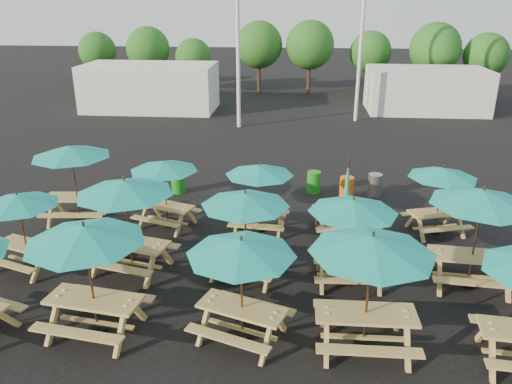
# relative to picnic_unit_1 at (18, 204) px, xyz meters

# --- Properties ---
(ground) EXTENTS (120.00, 120.00, 0.00)m
(ground) POSITION_rel_picnic_unit_1_xyz_m (5.69, 1.66, -1.82)
(ground) COLOR black
(ground) RESTS_ON ground
(picnic_unit_1) EXTENTS (2.51, 2.51, 2.09)m
(picnic_unit_1) POSITION_rel_picnic_unit_1_xyz_m (0.00, 0.00, 0.00)
(picnic_unit_1) COLOR #AD8B4D
(picnic_unit_1) RESTS_ON ground
(picnic_unit_2) EXTENTS (2.56, 2.56, 2.50)m
(picnic_unit_2) POSITION_rel_picnic_unit_1_xyz_m (0.08, 3.01, 0.35)
(picnic_unit_2) COLOR #AD8B4D
(picnic_unit_2) RESTS_ON ground
(picnic_unit_3) EXTENTS (2.72, 2.72, 2.51)m
(picnic_unit_3) POSITION_rel_picnic_unit_1_xyz_m (2.79, -2.46, 0.37)
(picnic_unit_3) COLOR #AD8B4D
(picnic_unit_3) RESTS_ON ground
(picnic_unit_4) EXTENTS (2.91, 2.91, 2.53)m
(picnic_unit_4) POSITION_rel_picnic_unit_1_xyz_m (2.73, 0.10, 0.38)
(picnic_unit_4) COLOR #AD8B4D
(picnic_unit_4) RESTS_ON ground
(picnic_unit_5) EXTENTS (2.61, 2.61, 2.15)m
(picnic_unit_5) POSITION_rel_picnic_unit_1_xyz_m (2.97, 2.83, 0.05)
(picnic_unit_5) COLOR #AD8B4D
(picnic_unit_5) RESTS_ON ground
(picnic_unit_6) EXTENTS (2.80, 2.80, 2.31)m
(picnic_unit_6) POSITION_rel_picnic_unit_1_xyz_m (5.87, -2.40, 0.19)
(picnic_unit_6) COLOR #AD8B4D
(picnic_unit_6) RESTS_ON ground
(picnic_unit_7) EXTENTS (2.63, 2.63, 2.29)m
(picnic_unit_7) POSITION_rel_picnic_unit_1_xyz_m (5.69, 0.10, 0.17)
(picnic_unit_7) COLOR #AD8B4D
(picnic_unit_7) RESTS_ON ground
(picnic_unit_8) EXTENTS (2.20, 2.20, 2.13)m
(picnic_unit_8) POSITION_rel_picnic_unit_1_xyz_m (5.83, 2.73, 0.03)
(picnic_unit_8) COLOR #AD8B4D
(picnic_unit_8) RESTS_ON ground
(picnic_unit_9) EXTENTS (2.43, 2.43, 2.54)m
(picnic_unit_9) POSITION_rel_picnic_unit_1_xyz_m (8.35, -2.49, 0.39)
(picnic_unit_9) COLOR #AD8B4D
(picnic_unit_9) RESTS_ON ground
(picnic_unit_10) EXTENTS (2.22, 2.22, 2.25)m
(picnic_unit_10) POSITION_rel_picnic_unit_1_xyz_m (8.25, -0.02, 0.14)
(picnic_unit_10) COLOR #AD8B4D
(picnic_unit_10) RESTS_ON ground
(picnic_unit_11) EXTENTS (2.05, 1.84, 2.41)m
(picnic_unit_11) POSITION_rel_picnic_unit_1_xyz_m (8.37, 2.73, -0.83)
(picnic_unit_11) COLOR #AD8B4D
(picnic_unit_11) RESTS_ON ground
(picnic_unit_13) EXTENTS (2.59, 2.59, 2.53)m
(picnic_unit_13) POSITION_rel_picnic_unit_1_xyz_m (11.20, 0.13, 0.39)
(picnic_unit_13) COLOR #AD8B4D
(picnic_unit_13) RESTS_ON ground
(picnic_unit_14) EXTENTS (2.44, 2.44, 2.09)m
(picnic_unit_14) POSITION_rel_picnic_unit_1_xyz_m (11.10, 3.05, -0.00)
(picnic_unit_14) COLOR #AD8B4D
(picnic_unit_14) RESTS_ON ground
(waste_bin_0) EXTENTS (0.49, 0.49, 0.79)m
(waste_bin_0) POSITION_rel_picnic_unit_1_xyz_m (2.64, 5.70, -1.42)
(waste_bin_0) COLOR #188418
(waste_bin_0) RESTS_ON ground
(waste_bin_1) EXTENTS (0.49, 0.49, 0.79)m
(waste_bin_1) POSITION_rel_picnic_unit_1_xyz_m (7.54, 6.10, -1.42)
(waste_bin_1) COLOR #188418
(waste_bin_1) RESTS_ON ground
(waste_bin_2) EXTENTS (0.49, 0.49, 0.79)m
(waste_bin_2) POSITION_rel_picnic_unit_1_xyz_m (8.67, 5.60, -1.42)
(waste_bin_2) COLOR #E7580D
(waste_bin_2) RESTS_ON ground
(waste_bin_3) EXTENTS (0.49, 0.49, 0.79)m
(waste_bin_3) POSITION_rel_picnic_unit_1_xyz_m (9.70, 6.00, -1.42)
(waste_bin_3) COLOR gray
(waste_bin_3) RESTS_ON ground
(mast_0) EXTENTS (0.20, 0.20, 12.00)m
(mast_0) POSITION_rel_picnic_unit_1_xyz_m (3.69, 15.66, 4.18)
(mast_0) COLOR silver
(mast_0) RESTS_ON ground
(mast_1) EXTENTS (0.20, 0.20, 12.00)m
(mast_1) POSITION_rel_picnic_unit_1_xyz_m (10.19, 17.66, 4.18)
(mast_1) COLOR silver
(mast_1) RESTS_ON ground
(event_tent_0) EXTENTS (8.00, 4.00, 2.80)m
(event_tent_0) POSITION_rel_picnic_unit_1_xyz_m (-2.31, 19.66, -0.42)
(event_tent_0) COLOR silver
(event_tent_0) RESTS_ON ground
(event_tent_1) EXTENTS (7.00, 4.00, 2.60)m
(event_tent_1) POSITION_rel_picnic_unit_1_xyz_m (14.69, 20.66, -0.52)
(event_tent_1) COLOR silver
(event_tent_1) RESTS_ON ground
(tree_0) EXTENTS (2.80, 2.80, 4.24)m
(tree_0) POSITION_rel_picnic_unit_1_xyz_m (-8.38, 26.90, 1.01)
(tree_0) COLOR #382314
(tree_0) RESTS_ON ground
(tree_1) EXTENTS (3.11, 3.11, 4.72)m
(tree_1) POSITION_rel_picnic_unit_1_xyz_m (-4.06, 25.56, 1.33)
(tree_1) COLOR #382314
(tree_1) RESTS_ON ground
(tree_2) EXTENTS (2.59, 2.59, 3.93)m
(tree_2) POSITION_rel_picnic_unit_1_xyz_m (-0.70, 25.31, 0.81)
(tree_2) COLOR #382314
(tree_2) RESTS_ON ground
(tree_3) EXTENTS (3.36, 3.36, 5.09)m
(tree_3) POSITION_rel_picnic_unit_1_xyz_m (3.94, 26.37, 1.59)
(tree_3) COLOR #382314
(tree_3) RESTS_ON ground
(tree_4) EXTENTS (3.41, 3.41, 5.17)m
(tree_4) POSITION_rel_picnic_unit_1_xyz_m (7.59, 25.91, 1.64)
(tree_4) COLOR #382314
(tree_4) RESTS_ON ground
(tree_5) EXTENTS (2.94, 2.94, 4.45)m
(tree_5) POSITION_rel_picnic_unit_1_xyz_m (11.91, 26.33, 1.15)
(tree_5) COLOR #382314
(tree_5) RESTS_ON ground
(tree_6) EXTENTS (3.38, 3.38, 5.13)m
(tree_6) POSITION_rel_picnic_unit_1_xyz_m (15.92, 24.55, 1.61)
(tree_6) COLOR #382314
(tree_6) RESTS_ON ground
(tree_7) EXTENTS (2.95, 2.95, 4.48)m
(tree_7) POSITION_rel_picnic_unit_1_xyz_m (19.31, 24.58, 1.17)
(tree_7) COLOR #382314
(tree_7) RESTS_ON ground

